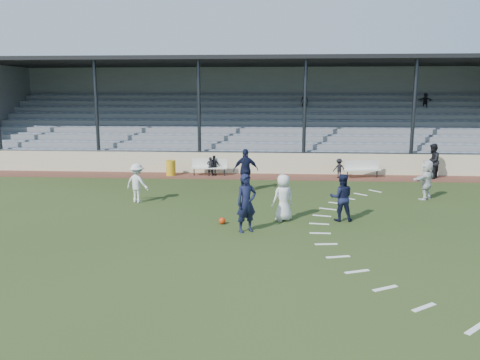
# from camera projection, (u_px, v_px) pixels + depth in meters

# --- Properties ---
(ground) EXTENTS (90.00, 90.00, 0.00)m
(ground) POSITION_uv_depth(u_px,v_px,m) (235.00, 232.00, 15.71)
(ground) COLOR #2C3D19
(ground) RESTS_ON ground
(cinder_track) EXTENTS (34.00, 2.00, 0.02)m
(cinder_track) POSITION_uv_depth(u_px,v_px,m) (250.00, 176.00, 26.01)
(cinder_track) COLOR brown
(cinder_track) RESTS_ON ground
(retaining_wall) EXTENTS (34.00, 0.18, 1.20)m
(retaining_wall) POSITION_uv_depth(u_px,v_px,m) (251.00, 163.00, 26.93)
(retaining_wall) COLOR beige
(retaining_wall) RESTS_ON ground
(bench_left) EXTENTS (2.01, 0.52, 0.95)m
(bench_left) POSITION_uv_depth(u_px,v_px,m) (209.00, 165.00, 26.21)
(bench_left) COLOR silver
(bench_left) RESTS_ON cinder_track
(bench_right) EXTENTS (2.04, 0.89, 0.95)m
(bench_right) POSITION_uv_depth(u_px,v_px,m) (362.00, 167.00, 25.52)
(bench_right) COLOR silver
(bench_right) RESTS_ON cinder_track
(trash_bin) EXTENTS (0.53, 0.53, 0.85)m
(trash_bin) POSITION_uv_depth(u_px,v_px,m) (171.00, 168.00, 26.22)
(trash_bin) COLOR gold
(trash_bin) RESTS_ON cinder_track
(football) EXTENTS (0.24, 0.24, 0.24)m
(football) POSITION_uv_depth(u_px,v_px,m) (222.00, 221.00, 16.59)
(football) COLOR red
(football) RESTS_ON ground
(player_white_lead) EXTENTS (1.00, 0.90, 1.71)m
(player_white_lead) POSITION_uv_depth(u_px,v_px,m) (283.00, 198.00, 16.92)
(player_white_lead) COLOR silver
(player_white_lead) RESTS_ON ground
(player_navy_lead) EXTENTS (0.86, 0.77, 1.97)m
(player_navy_lead) POSITION_uv_depth(u_px,v_px,m) (246.00, 203.00, 15.54)
(player_navy_lead) COLOR black
(player_navy_lead) RESTS_ON ground
(player_navy_mid) EXTENTS (0.84, 0.66, 1.73)m
(player_navy_mid) POSITION_uv_depth(u_px,v_px,m) (341.00, 198.00, 16.91)
(player_navy_mid) COLOR black
(player_navy_mid) RESTS_ON ground
(player_white_wing) EXTENTS (1.23, 0.96, 1.66)m
(player_white_wing) POSITION_uv_depth(u_px,v_px,m) (137.00, 183.00, 19.78)
(player_white_wing) COLOR silver
(player_white_wing) RESTS_ON ground
(player_navy_wing) EXTENTS (1.22, 0.60, 2.01)m
(player_navy_wing) POSITION_uv_depth(u_px,v_px,m) (246.00, 170.00, 22.03)
(player_navy_wing) COLOR black
(player_navy_wing) RESTS_ON ground
(player_white_back) EXTENTS (1.47, 1.54, 1.74)m
(player_white_back) POSITION_uv_depth(u_px,v_px,m) (426.00, 180.00, 20.34)
(player_white_back) COLOR silver
(player_white_back) RESTS_ON ground
(official) EXTENTS (1.10, 1.16, 1.89)m
(official) POSITION_uv_depth(u_px,v_px,m) (432.00, 161.00, 25.18)
(official) COLOR black
(official) RESTS_ON cinder_track
(sub_left_near) EXTENTS (0.41, 0.29, 1.06)m
(sub_left_near) POSITION_uv_depth(u_px,v_px,m) (210.00, 166.00, 26.04)
(sub_left_near) COLOR black
(sub_left_near) RESTS_ON cinder_track
(sub_left_far) EXTENTS (0.72, 0.49, 1.13)m
(sub_left_far) POSITION_uv_depth(u_px,v_px,m) (214.00, 165.00, 26.16)
(sub_left_far) COLOR black
(sub_left_far) RESTS_ON cinder_track
(sub_right) EXTENTS (0.77, 0.59, 1.06)m
(sub_right) POSITION_uv_depth(u_px,v_px,m) (339.00, 168.00, 25.46)
(sub_right) COLOR black
(sub_right) RESTS_ON cinder_track
(grandstand) EXTENTS (34.60, 9.00, 6.61)m
(grandstand) POSITION_uv_depth(u_px,v_px,m) (255.00, 129.00, 31.25)
(grandstand) COLOR gray
(grandstand) RESTS_ON ground
(penalty_arc) EXTENTS (3.89, 14.63, 0.01)m
(penalty_arc) POSITION_uv_depth(u_px,v_px,m) (359.00, 234.00, 15.43)
(penalty_arc) COLOR white
(penalty_arc) RESTS_ON ground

